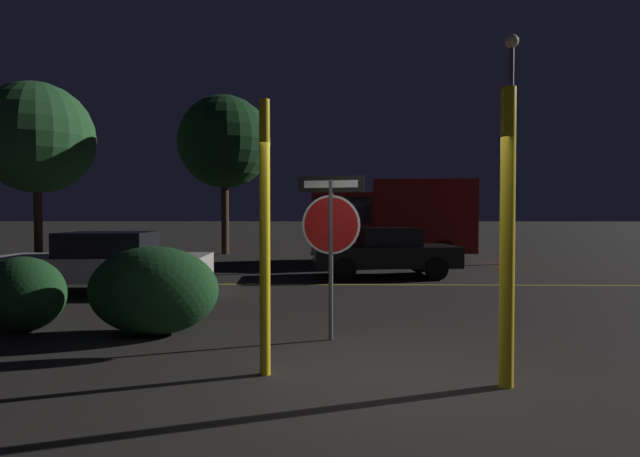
{
  "coord_description": "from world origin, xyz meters",
  "views": [
    {
      "loc": [
        -0.49,
        -5.23,
        1.73
      ],
      "look_at": [
        -0.7,
        4.52,
        1.46
      ],
      "focal_mm": 28.0,
      "sensor_mm": 36.0,
      "label": 1
    }
  ],
  "objects_px": {
    "hedge_bush_1": "(154,290)",
    "tree_1": "(225,142)",
    "delivery_truck": "(390,218)",
    "tree_0": "(37,138)",
    "passing_car_1": "(104,262)",
    "stop_sign": "(331,224)",
    "street_lamp": "(511,117)",
    "yellow_pole_right": "(507,238)",
    "passing_car_2": "(385,252)",
    "yellow_pole_left": "(265,238)",
    "hedge_bush_0": "(23,294)"
  },
  "relations": [
    {
      "from": "hedge_bush_1",
      "to": "tree_1",
      "type": "relative_size",
      "value": 0.27
    },
    {
      "from": "delivery_truck",
      "to": "tree_0",
      "type": "distance_m",
      "value": 14.51
    },
    {
      "from": "passing_car_1",
      "to": "hedge_bush_1",
      "type": "bearing_deg",
      "value": -151.1
    },
    {
      "from": "stop_sign",
      "to": "tree_1",
      "type": "bearing_deg",
      "value": 120.0
    },
    {
      "from": "passing_car_1",
      "to": "street_lamp",
      "type": "xyz_separation_m",
      "value": [
        11.36,
        6.6,
        4.49
      ]
    },
    {
      "from": "street_lamp",
      "to": "yellow_pole_right",
      "type": "bearing_deg",
      "value": -109.72
    },
    {
      "from": "stop_sign",
      "to": "passing_car_2",
      "type": "xyz_separation_m",
      "value": [
        1.52,
        7.12,
        -0.91
      ]
    },
    {
      "from": "yellow_pole_left",
      "to": "passing_car_2",
      "type": "bearing_deg",
      "value": 75.52
    },
    {
      "from": "yellow_pole_left",
      "to": "yellow_pole_right",
      "type": "bearing_deg",
      "value": -7.44
    },
    {
      "from": "yellow_pole_right",
      "to": "street_lamp",
      "type": "distance_m",
      "value": 13.89
    },
    {
      "from": "hedge_bush_1",
      "to": "street_lamp",
      "type": "relative_size",
      "value": 0.23
    },
    {
      "from": "passing_car_1",
      "to": "passing_car_2",
      "type": "distance_m",
      "value": 7.23
    },
    {
      "from": "yellow_pole_left",
      "to": "passing_car_1",
      "type": "height_order",
      "value": "yellow_pole_left"
    },
    {
      "from": "yellow_pole_right",
      "to": "passing_car_1",
      "type": "height_order",
      "value": "yellow_pole_right"
    },
    {
      "from": "street_lamp",
      "to": "tree_0",
      "type": "bearing_deg",
      "value": 172.74
    },
    {
      "from": "yellow_pole_left",
      "to": "tree_0",
      "type": "height_order",
      "value": "tree_0"
    },
    {
      "from": "delivery_truck",
      "to": "yellow_pole_right",
      "type": "bearing_deg",
      "value": -178.23
    },
    {
      "from": "hedge_bush_0",
      "to": "tree_1",
      "type": "xyz_separation_m",
      "value": [
        -0.13,
        14.68,
        4.37
      ]
    },
    {
      "from": "stop_sign",
      "to": "street_lamp",
      "type": "xyz_separation_m",
      "value": [
        6.29,
        10.78,
        3.56
      ]
    },
    {
      "from": "yellow_pole_right",
      "to": "delivery_truck",
      "type": "xyz_separation_m",
      "value": [
        0.41,
        13.29,
        0.12
      ]
    },
    {
      "from": "stop_sign",
      "to": "passing_car_1",
      "type": "relative_size",
      "value": 0.47
    },
    {
      "from": "hedge_bush_0",
      "to": "passing_car_1",
      "type": "relative_size",
      "value": 0.26
    },
    {
      "from": "hedge_bush_1",
      "to": "tree_0",
      "type": "relative_size",
      "value": 0.26
    },
    {
      "from": "yellow_pole_left",
      "to": "passing_car_1",
      "type": "relative_size",
      "value": 0.62
    },
    {
      "from": "delivery_truck",
      "to": "tree_1",
      "type": "relative_size",
      "value": 0.84
    },
    {
      "from": "yellow_pole_right",
      "to": "tree_0",
      "type": "bearing_deg",
      "value": 132.42
    },
    {
      "from": "hedge_bush_1",
      "to": "passing_car_2",
      "type": "xyz_separation_m",
      "value": [
        4.08,
        6.86,
        0.05
      ]
    },
    {
      "from": "yellow_pole_left",
      "to": "street_lamp",
      "type": "bearing_deg",
      "value": 60.36
    },
    {
      "from": "stop_sign",
      "to": "hedge_bush_1",
      "type": "distance_m",
      "value": 2.74
    },
    {
      "from": "stop_sign",
      "to": "passing_car_2",
      "type": "distance_m",
      "value": 7.34
    },
    {
      "from": "yellow_pole_left",
      "to": "tree_1",
      "type": "bearing_deg",
      "value": 103.48
    },
    {
      "from": "stop_sign",
      "to": "tree_0",
      "type": "height_order",
      "value": "tree_0"
    },
    {
      "from": "yellow_pole_left",
      "to": "street_lamp",
      "type": "relative_size",
      "value": 0.37
    },
    {
      "from": "street_lamp",
      "to": "stop_sign",
      "type": "bearing_deg",
      "value": -120.25
    },
    {
      "from": "yellow_pole_right",
      "to": "street_lamp",
      "type": "xyz_separation_m",
      "value": [
        4.52,
        12.62,
        3.67
      ]
    },
    {
      "from": "yellow_pole_left",
      "to": "delivery_truck",
      "type": "distance_m",
      "value": 13.28
    },
    {
      "from": "stop_sign",
      "to": "tree_1",
      "type": "relative_size",
      "value": 0.32
    },
    {
      "from": "hedge_bush_0",
      "to": "street_lamp",
      "type": "distance_m",
      "value": 15.71
    },
    {
      "from": "hedge_bush_1",
      "to": "tree_1",
      "type": "height_order",
      "value": "tree_1"
    },
    {
      "from": "street_lamp",
      "to": "passing_car_1",
      "type": "bearing_deg",
      "value": -149.86
    },
    {
      "from": "tree_1",
      "to": "delivery_truck",
      "type": "bearing_deg",
      "value": -27.77
    },
    {
      "from": "tree_1",
      "to": "hedge_bush_0",
      "type": "bearing_deg",
      "value": -89.5
    },
    {
      "from": "delivery_truck",
      "to": "hedge_bush_1",
      "type": "bearing_deg",
      "value": 160.63
    },
    {
      "from": "passing_car_2",
      "to": "hedge_bush_0",
      "type": "bearing_deg",
      "value": 133.02
    },
    {
      "from": "yellow_pole_right",
      "to": "passing_car_1",
      "type": "relative_size",
      "value": 0.62
    },
    {
      "from": "hedge_bush_0",
      "to": "passing_car_1",
      "type": "distance_m",
      "value": 3.83
    },
    {
      "from": "tree_1",
      "to": "passing_car_1",
      "type": "bearing_deg",
      "value": -92.08
    },
    {
      "from": "passing_car_1",
      "to": "stop_sign",
      "type": "bearing_deg",
      "value": -133.32
    },
    {
      "from": "passing_car_1",
      "to": "tree_1",
      "type": "height_order",
      "value": "tree_1"
    },
    {
      "from": "yellow_pole_right",
      "to": "passing_car_1",
      "type": "xyz_separation_m",
      "value": [
        -6.84,
        6.02,
        -0.82
      ]
    }
  ]
}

